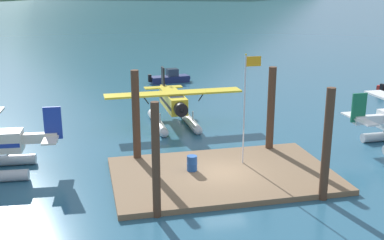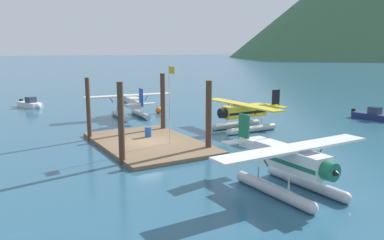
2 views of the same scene
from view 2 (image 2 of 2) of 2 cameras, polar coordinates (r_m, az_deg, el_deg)
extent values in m
plane|color=#285670|center=(32.42, -6.50, -3.73)|extent=(1200.00, 1200.00, 0.00)
cube|color=brown|center=(32.38, -6.51, -3.47)|extent=(12.38, 7.77, 0.30)
cylinder|color=#4C3323|center=(34.69, -15.29, 1.58)|extent=(0.38, 0.38, 5.56)
cylinder|color=#4C3323|center=(26.65, -10.59, -0.55)|extent=(0.44, 0.44, 5.79)
cylinder|color=#4C3323|center=(37.27, -4.39, 2.62)|extent=(0.47, 0.47, 5.70)
cylinder|color=#4C3323|center=(29.83, 2.52, 0.58)|extent=(0.48, 0.48, 5.59)
cylinder|color=silver|center=(30.84, -3.41, 2.22)|extent=(0.08, 0.08, 6.39)
cube|color=orange|center=(30.16, -3.07, 7.47)|extent=(0.90, 0.03, 0.56)
sphere|color=gold|center=(30.55, -3.47, 8.26)|extent=(0.10, 0.10, 0.10)
cylinder|color=#1E4C99|center=(33.97, -6.59, -1.80)|extent=(0.58, 0.58, 0.88)
torus|color=#1E4C99|center=(33.97, -6.59, -1.80)|extent=(0.62, 0.62, 0.04)
sphere|color=orange|center=(48.30, -5.04, 1.47)|extent=(0.81, 0.81, 0.81)
cylinder|color=#B7BABF|center=(23.36, 16.53, -8.93)|extent=(5.61, 0.69, 0.64)
sphere|color=#B7BABF|center=(21.70, 22.05, -10.78)|extent=(0.64, 0.64, 0.64)
cylinder|color=#B7BABF|center=(21.67, 11.96, -10.25)|extent=(5.61, 0.69, 0.64)
sphere|color=#B7BABF|center=(19.87, 17.57, -12.47)|extent=(0.64, 0.64, 0.64)
cylinder|color=#B7BABF|center=(22.41, 18.89, -8.09)|extent=(0.10, 0.10, 0.70)
cylinder|color=#B7BABF|center=(23.94, 14.49, -6.67)|extent=(0.10, 0.10, 0.70)
cylinder|color=#B7BABF|center=(20.64, 14.32, -9.44)|extent=(0.10, 0.10, 0.70)
cylinder|color=#B7BABF|center=(22.29, 9.92, -7.77)|extent=(0.10, 0.10, 0.70)
cube|color=white|center=(22.01, 14.53, -5.60)|extent=(4.81, 1.28, 1.20)
cube|color=#196B47|center=(22.03, 14.51, -5.85)|extent=(4.72, 1.30, 0.24)
cube|color=#283347|center=(21.21, 16.64, -5.39)|extent=(1.11, 1.06, 0.56)
cube|color=white|center=(21.63, 15.17, -4.07)|extent=(1.50, 10.41, 0.14)
cylinder|color=#196B47|center=(23.31, 18.91, -4.08)|extent=(0.09, 0.62, 0.84)
cylinder|color=#196B47|center=(20.24, 10.76, -5.87)|extent=(0.09, 0.62, 0.84)
cylinder|color=#196B47|center=(20.30, 19.98, -7.26)|extent=(0.61, 0.97, 0.96)
cone|color=black|center=(20.03, 20.98, -7.56)|extent=(0.35, 0.36, 0.36)
cube|color=white|center=(24.28, 9.08, -3.65)|extent=(2.20, 0.46, 0.56)
cube|color=#196B47|center=(24.77, 7.81, -1.32)|extent=(1.00, 0.13, 1.90)
cube|color=white|center=(24.86, 7.91, -3.05)|extent=(0.83, 3.21, 0.10)
cylinder|color=#B7BABF|center=(45.43, -10.74, 0.65)|extent=(5.63, 1.06, 0.64)
sphere|color=#B7BABF|center=(48.10, -11.63, 1.15)|extent=(0.64, 0.64, 0.64)
cylinder|color=#B7BABF|center=(46.13, -7.75, 0.88)|extent=(5.63, 1.06, 0.64)
sphere|color=#B7BABF|center=(48.77, -8.79, 1.37)|extent=(0.64, 0.64, 0.64)
cylinder|color=#B7BABF|center=(46.47, -11.16, 1.68)|extent=(0.10, 0.10, 0.70)
cylinder|color=#B7BABF|center=(44.18, -10.36, 1.27)|extent=(0.10, 0.10, 0.70)
cylinder|color=#B7BABF|center=(47.16, -8.23, 1.90)|extent=(0.10, 0.10, 0.70)
cylinder|color=#B7BABF|center=(44.90, -7.29, 1.50)|extent=(0.10, 0.10, 0.70)
cube|color=silver|center=(45.52, -9.29, 2.78)|extent=(4.88, 1.60, 1.20)
cube|color=#1E389E|center=(45.54, -9.29, 2.65)|extent=(4.79, 1.61, 0.24)
cube|color=#283347|center=(46.51, -9.69, 3.33)|extent=(1.18, 1.13, 0.56)
cube|color=silver|center=(45.73, -9.43, 3.65)|extent=(2.18, 10.48, 0.14)
cylinder|color=#1E389E|center=(45.19, -12.09, 3.05)|extent=(0.13, 0.63, 0.84)
cylinder|color=#1E389E|center=(46.44, -6.81, 3.40)|extent=(0.13, 0.63, 0.84)
cylinder|color=#1E389E|center=(48.10, -10.23, 3.15)|extent=(0.67, 1.00, 0.96)
cone|color=black|center=(48.53, -10.38, 3.21)|extent=(0.38, 0.39, 0.36)
cube|color=silver|center=(42.44, -8.02, 2.40)|extent=(2.23, 0.60, 0.56)
cube|color=#1E389E|center=(41.48, -7.66, 3.41)|extent=(1.01, 0.19, 1.90)
cube|color=silver|center=(41.67, -7.68, 2.40)|extent=(1.04, 3.25, 0.10)
cylinder|color=#B7BABF|center=(37.51, 9.03, -1.35)|extent=(0.73, 5.61, 0.64)
sphere|color=#B7BABF|center=(35.80, 5.60, -1.83)|extent=(0.64, 0.64, 0.64)
cylinder|color=#B7BABF|center=(39.41, 6.69, -0.72)|extent=(0.73, 5.61, 0.64)
sphere|color=#B7BABF|center=(37.78, 3.33, -1.15)|extent=(0.64, 0.64, 0.64)
cylinder|color=#B7BABF|center=(36.63, 7.62, -0.53)|extent=(0.10, 0.10, 0.70)
cylinder|color=#B7BABF|center=(38.16, 10.43, -0.17)|extent=(0.10, 0.10, 0.70)
cylinder|color=#B7BABF|center=(38.57, 5.30, 0.07)|extent=(0.10, 0.10, 0.70)
cylinder|color=#B7BABF|center=(40.03, 8.06, 0.39)|extent=(0.10, 0.10, 0.70)
cube|color=yellow|center=(38.17, 7.89, 1.36)|extent=(1.32, 4.82, 1.20)
cube|color=black|center=(38.18, 7.89, 1.21)|extent=(1.33, 4.72, 0.24)
cube|color=#283347|center=(37.45, 6.62, 1.72)|extent=(1.07, 1.12, 0.56)
cube|color=yellow|center=(37.88, 7.56, 2.32)|extent=(10.42, 1.57, 0.14)
cylinder|color=black|center=(36.26, 9.72, 1.37)|extent=(0.62, 0.09, 0.84)
cylinder|color=black|center=(39.65, 5.56, 2.23)|extent=(0.62, 0.09, 0.84)
cylinder|color=black|center=(36.54, 4.60, 1.02)|extent=(0.97, 0.62, 0.96)
cone|color=black|center=(36.28, 4.02, 0.96)|extent=(0.37, 0.36, 0.36)
cube|color=yellow|center=(40.26, 11.49, 1.86)|extent=(0.48, 2.21, 0.56)
cube|color=black|center=(40.76, 12.46, 3.13)|extent=(0.14, 1.00, 1.90)
cube|color=yellow|center=(40.79, 12.32, 2.08)|extent=(3.21, 0.85, 0.10)
cube|color=navy|center=(48.62, 25.36, 0.49)|extent=(4.36, 2.03, 0.70)
cube|color=#283347|center=(48.38, 25.75, 1.31)|extent=(1.33, 1.25, 0.80)
cube|color=black|center=(49.63, 23.05, 1.14)|extent=(0.36, 0.40, 0.80)
cube|color=silver|center=(58.03, -23.15, 2.11)|extent=(4.45, 3.02, 0.70)
sphere|color=silver|center=(56.24, -22.07, 1.95)|extent=(0.70, 0.70, 0.70)
cube|color=#283347|center=(57.68, -23.05, 2.83)|extent=(1.53, 1.48, 0.80)
cube|color=black|center=(59.97, -24.27, 2.52)|extent=(0.43, 0.46, 0.80)
camera|label=1|loc=(37.95, -48.76, 10.99)|focal=44.54mm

